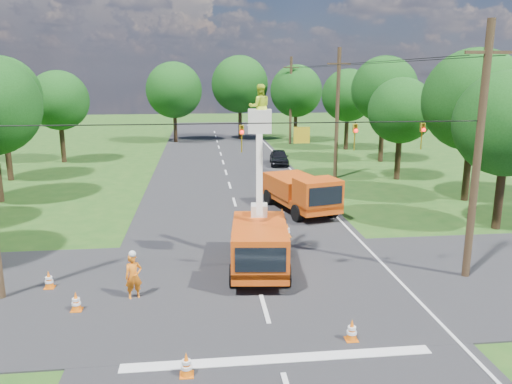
{
  "coord_description": "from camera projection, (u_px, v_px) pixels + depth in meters",
  "views": [
    {
      "loc": [
        -2.1,
        -15.88,
        8.01
      ],
      "look_at": [
        0.47,
        6.88,
        2.6
      ],
      "focal_mm": 35.0,
      "sensor_mm": 36.0,
      "label": 1
    }
  ],
  "objects": [
    {
      "name": "traffic_cone_0",
      "position": [
        186.0,
        365.0,
        13.49
      ],
      "size": [
        0.38,
        0.38,
        0.71
      ],
      "color": "orange",
      "rests_on": "ground"
    },
    {
      "name": "tree_far_b",
      "position": [
        240.0,
        84.0,
        61.64
      ],
      "size": [
        7.0,
        7.0,
        10.32
      ],
      "color": "#382616",
      "rests_on": "ground"
    },
    {
      "name": "tree_left_f",
      "position": [
        59.0,
        101.0,
        45.45
      ],
      "size": [
        5.4,
        5.4,
        8.4
      ],
      "color": "#382616",
      "rests_on": "ground"
    },
    {
      "name": "traffic_cone_2",
      "position": [
        287.0,
        230.0,
        25.09
      ],
      "size": [
        0.38,
        0.38,
        0.71
      ],
      "color": "orange",
      "rests_on": "ground"
    },
    {
      "name": "road_cross",
      "position": [
        258.0,
        286.0,
        19.36
      ],
      "size": [
        56.0,
        10.0,
        0.07
      ],
      "primitive_type": "cube",
      "color": "black",
      "rests_on": "ground"
    },
    {
      "name": "stop_bar",
      "position": [
        279.0,
        360.0,
        14.34
      ],
      "size": [
        9.0,
        0.45,
        0.02
      ],
      "primitive_type": "cube",
      "color": "silver",
      "rests_on": "ground"
    },
    {
      "name": "tree_right_a",
      "position": [
        508.0,
        124.0,
        25.36
      ],
      "size": [
        5.4,
        5.4,
        8.28
      ],
      "color": "#382616",
      "rests_on": "ground"
    },
    {
      "name": "tree_right_c",
      "position": [
        401.0,
        111.0,
        37.96
      ],
      "size": [
        5.0,
        5.0,
        7.83
      ],
      "color": "#382616",
      "rests_on": "ground"
    },
    {
      "name": "tree_left_e",
      "position": [
        1.0,
        95.0,
        37.31
      ],
      "size": [
        5.8,
        5.8,
        9.41
      ],
      "color": "#382616",
      "rests_on": "ground"
    },
    {
      "name": "traffic_cone_3",
      "position": [
        282.0,
        214.0,
        27.97
      ],
      "size": [
        0.38,
        0.38,
        0.71
      ],
      "color": "orange",
      "rests_on": "ground"
    },
    {
      "name": "bucket_truck",
      "position": [
        260.0,
        233.0,
        20.6
      ],
      "size": [
        2.84,
        6.06,
        7.65
      ],
      "rotation": [
        0.0,
        0.0,
        -0.11
      ],
      "color": "#CB3F0E",
      "rests_on": "ground"
    },
    {
      "name": "pole_right_near",
      "position": [
        478.0,
        152.0,
        19.12
      ],
      "size": [
        1.8,
        0.3,
        10.0
      ],
      "color": "#4C3823",
      "rests_on": "ground"
    },
    {
      "name": "edge_line",
      "position": [
        304.0,
        184.0,
        37.38
      ],
      "size": [
        0.12,
        90.0,
        0.02
      ],
      "primitive_type": "cube",
      "color": "silver",
      "rests_on": "ground"
    },
    {
      "name": "road_main",
      "position": [
        230.0,
        186.0,
        36.77
      ],
      "size": [
        12.0,
        100.0,
        0.06
      ],
      "primitive_type": "cube",
      "color": "black",
      "rests_on": "ground"
    },
    {
      "name": "tree_right_e",
      "position": [
        348.0,
        95.0,
        53.38
      ],
      "size": [
        5.6,
        5.6,
        8.63
      ],
      "color": "#382616",
      "rests_on": "ground"
    },
    {
      "name": "tree_far_a",
      "position": [
        174.0,
        90.0,
        58.98
      ],
      "size": [
        6.6,
        6.6,
        9.5
      ],
      "color": "#382616",
      "rests_on": "ground"
    },
    {
      "name": "pole_right_mid",
      "position": [
        337.0,
        113.0,
        38.46
      ],
      "size": [
        1.8,
        0.3,
        10.0
      ],
      "color": "#4C3823",
      "rests_on": "ground"
    },
    {
      "name": "second_truck",
      "position": [
        301.0,
        192.0,
        29.53
      ],
      "size": [
        3.89,
        6.74,
        2.38
      ],
      "rotation": [
        0.0,
        0.0,
        0.26
      ],
      "color": "#CB3F0E",
      "rests_on": "ground"
    },
    {
      "name": "tree_right_d",
      "position": [
        384.0,
        89.0,
        45.56
      ],
      "size": [
        6.0,
        6.0,
        9.7
      ],
      "color": "#382616",
      "rests_on": "ground"
    },
    {
      "name": "ground",
      "position": [
        230.0,
        186.0,
        36.77
      ],
      "size": [
        140.0,
        140.0,
        0.0
      ],
      "primitive_type": "plane",
      "color": "#204C16",
      "rests_on": "ground"
    },
    {
      "name": "traffic_cone_4",
      "position": [
        76.0,
        302.0,
        17.23
      ],
      "size": [
        0.38,
        0.38,
        0.71
      ],
      "color": "orange",
      "rests_on": "ground"
    },
    {
      "name": "traffic_cone_5",
      "position": [
        49.0,
        280.0,
        19.05
      ],
      "size": [
        0.38,
        0.38,
        0.71
      ],
      "color": "orange",
      "rests_on": "ground"
    },
    {
      "name": "tree_far_c",
      "position": [
        296.0,
        91.0,
        59.62
      ],
      "size": [
        6.2,
        6.2,
        9.18
      ],
      "color": "#382616",
      "rests_on": "ground"
    },
    {
      "name": "traffic_cone_7",
      "position": [
        290.0,
        191.0,
        33.65
      ],
      "size": [
        0.38,
        0.38,
        0.71
      ],
      "color": "orange",
      "rests_on": "ground"
    },
    {
      "name": "ground_worker",
      "position": [
        134.0,
        277.0,
        18.1
      ],
      "size": [
        0.72,
        0.59,
        1.71
      ],
      "primitive_type": "imported",
      "rotation": [
        0.0,
        0.0,
        0.34
      ],
      "color": "orange",
      "rests_on": "ground"
    },
    {
      "name": "pole_right_far",
      "position": [
        291.0,
        100.0,
        57.8
      ],
      "size": [
        1.8,
        0.3,
        10.0
      ],
      "color": "#4C3823",
      "rests_on": "ground"
    },
    {
      "name": "distant_car",
      "position": [
        279.0,
        157.0,
        45.13
      ],
      "size": [
        2.02,
        4.2,
        1.38
      ],
      "primitive_type": "imported",
      "rotation": [
        0.0,
        0.0,
        -0.1
      ],
      "color": "black",
      "rests_on": "ground"
    },
    {
      "name": "tree_right_b",
      "position": [
        474.0,
        100.0,
        31.13
      ],
      "size": [
        6.4,
        6.4,
        9.65
      ],
      "color": "#382616",
      "rests_on": "ground"
    },
    {
      "name": "traffic_cone_1",
      "position": [
        352.0,
        330.0,
        15.3
      ],
      "size": [
        0.38,
        0.38,
        0.71
      ],
      "color": "orange",
      "rests_on": "ground"
    },
    {
      "name": "signal_span",
      "position": [
        318.0,
        134.0,
        18.25
      ],
      "size": [
        18.0,
        0.29,
        1.07
      ],
      "color": "black",
      "rests_on": "ground"
    }
  ]
}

